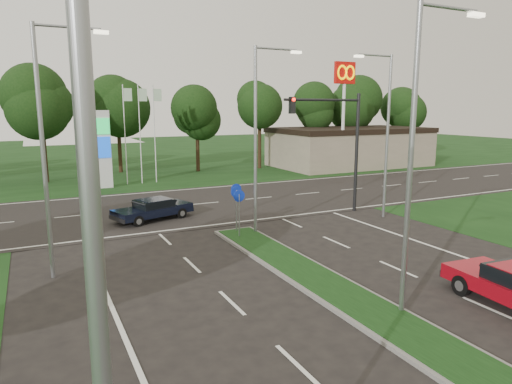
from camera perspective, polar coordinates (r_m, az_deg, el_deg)
name	(u,v)px	position (r m, az deg, el deg)	size (l,w,h in m)	color
verge_far	(111,158)	(59.61, -17.66, 4.03)	(160.00, 50.00, 0.02)	black
cross_road	(189,205)	(29.66, -8.32, -1.64)	(160.00, 12.00, 0.02)	black
median_kerb	(434,349)	(13.19, 21.37, -17.81)	(2.00, 26.00, 0.12)	slate
commercial_building	(350,147)	(50.41, 11.62, 5.50)	(16.00, 9.00, 4.00)	gray
streetlight_median_near	(417,146)	(13.83, 19.45, 5.42)	(2.53, 0.22, 9.00)	gray
streetlight_median_far	(259,131)	(22.00, 0.40, 7.65)	(2.53, 0.22, 9.00)	gray
streetlight_left_near	(120,244)	(3.82, -16.65, -6.22)	(2.53, 0.22, 9.00)	gray
streetlight_left_far	(48,139)	(17.67, -24.54, 6.04)	(2.53, 0.22, 9.00)	gray
streetlight_right_far	(385,128)	(26.43, 15.82, 7.73)	(2.53, 0.22, 9.00)	gray
traffic_signal	(339,134)	(26.98, 10.36, 7.09)	(5.10, 0.42, 7.00)	black
median_signs	(237,200)	(22.35, -2.37, -1.01)	(1.16, 1.76, 2.38)	gray
gas_pylon	(104,147)	(37.14, -18.44, 5.35)	(5.80, 1.26, 8.00)	silver
mcdonalds_sign	(344,88)	(44.64, 10.99, 12.61)	(2.20, 0.47, 10.40)	silver
treeline_far	(134,101)	(44.48, -14.95, 10.97)	(6.00, 6.00, 9.90)	black
navy_sedan	(153,209)	(26.01, -12.75, -2.07)	(4.60, 2.94, 1.17)	black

